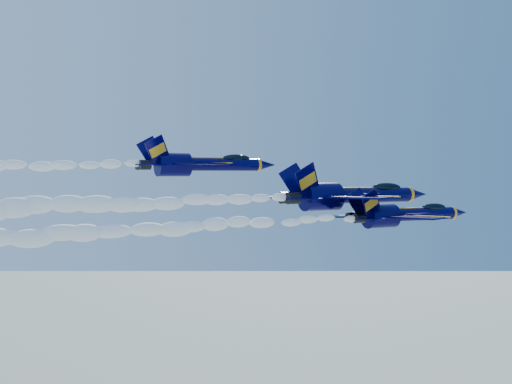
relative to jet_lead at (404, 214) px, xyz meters
name	(u,v)px	position (x,y,z in m)	size (l,w,h in m)	color
jet_lead	(404,214)	(0.00, 0.00, 0.00)	(16.45, 13.49, 6.11)	#020037
smoke_trail_jet_lead	(97,232)	(-33.49, 0.00, -0.49)	(52.91, 2.23, 2.01)	white
jet_second	(350,195)	(-4.03, 4.36, 2.03)	(19.88, 16.31, 7.39)	#020037
smoke_trail_jet_second	(20,208)	(-38.98, 4.36, 1.51)	(52.91, 2.69, 2.42)	white
jet_third	(201,164)	(-17.30, 15.46, 5.57)	(17.69, 14.52, 6.58)	#020037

